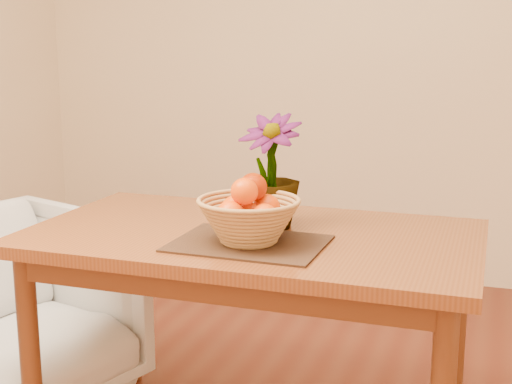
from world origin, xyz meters
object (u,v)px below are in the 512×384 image
(table, at_px, (252,258))
(armchair, at_px, (8,303))
(wicker_basket, at_px, (249,222))
(potted_plant, at_px, (269,171))

(table, height_order, armchair, armchair)
(wicker_basket, bearing_deg, armchair, 171.10)
(table, distance_m, armchair, 0.99)
(table, height_order, potted_plant, potted_plant)
(potted_plant, relative_size, armchair, 0.46)
(table, relative_size, wicker_basket, 4.60)
(table, xyz_separation_m, wicker_basket, (0.04, -0.14, 0.16))
(wicker_basket, bearing_deg, potted_plant, 91.99)
(wicker_basket, relative_size, potted_plant, 0.84)
(wicker_basket, distance_m, armchair, 1.09)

